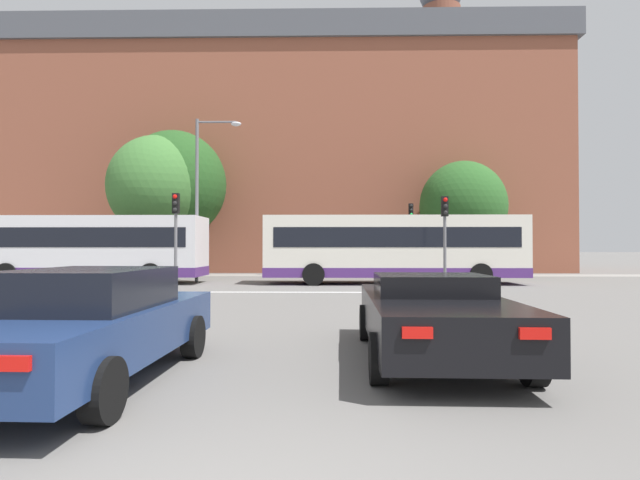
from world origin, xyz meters
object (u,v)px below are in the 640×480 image
at_px(car_saloon_left, 90,324).
at_px(pedestrian_walking_west, 269,258).
at_px(bus_crossing_trailing, 92,248).
at_px(pedestrian_walking_east, 439,258).
at_px(street_lamp_junction, 204,183).
at_px(traffic_light_near_right, 445,226).
at_px(bus_crossing_lead, 393,248).
at_px(traffic_light_near_left, 176,225).
at_px(pedestrian_waiting, 472,259).
at_px(car_roadster_right, 432,314).
at_px(traffic_light_far_right, 411,227).

xyz_separation_m(car_saloon_left, pedestrian_walking_west, (-0.76, 24.85, 0.29)).
relative_size(bus_crossing_trailing, pedestrian_walking_east, 5.75).
relative_size(car_saloon_left, bus_crossing_trailing, 0.45).
bearing_deg(pedestrian_walking_east, street_lamp_junction, 124.72).
distance_m(car_saloon_left, traffic_light_near_right, 15.86).
height_order(car_saloon_left, bus_crossing_lead, bus_crossing_lead).
height_order(traffic_light_near_left, pedestrian_walking_east, traffic_light_near_left).
bearing_deg(pedestrian_waiting, car_saloon_left, -106.05).
distance_m(traffic_light_near_left, pedestrian_waiting, 18.35).
relative_size(traffic_light_near_left, traffic_light_near_right, 1.02).
xyz_separation_m(pedestrian_walking_east, pedestrian_walking_west, (-10.32, 1.24, -0.07)).
bearing_deg(pedestrian_walking_west, car_roadster_right, -38.91).
height_order(car_roadster_right, traffic_light_near_right, traffic_light_near_right).
height_order(bus_crossing_lead, pedestrian_walking_west, bus_crossing_lead).
bearing_deg(bus_crossing_trailing, car_saloon_left, -154.36).
relative_size(pedestrian_waiting, pedestrian_walking_west, 0.98).
xyz_separation_m(car_roadster_right, pedestrian_waiting, (7.09, 22.69, 0.33)).
bearing_deg(car_saloon_left, street_lamp_junction, 101.21).
bearing_deg(pedestrian_waiting, pedestrian_walking_east, -156.15).
distance_m(bus_crossing_lead, bus_crossing_trailing, 14.28).
bearing_deg(traffic_light_near_right, car_saloon_left, -118.89).
height_order(bus_crossing_trailing, traffic_light_near_left, traffic_light_near_left).
distance_m(car_roadster_right, pedestrian_walking_west, 24.00).
bearing_deg(bus_crossing_trailing, street_lamp_junction, -80.89).
bearing_deg(pedestrian_walking_east, traffic_light_near_left, 140.64).
distance_m(car_saloon_left, street_lamp_junction, 18.83).
bearing_deg(bus_crossing_trailing, traffic_light_near_left, -127.37).
bearing_deg(traffic_light_near_right, pedestrian_walking_east, 78.80).
bearing_deg(car_saloon_left, traffic_light_far_right, 72.81).
distance_m(traffic_light_near_left, pedestrian_walking_east, 16.37).
xyz_separation_m(bus_crossing_trailing, traffic_light_near_left, (5.24, -4.00, 0.90)).
bearing_deg(street_lamp_junction, traffic_light_near_left, -88.81).
xyz_separation_m(pedestrian_waiting, pedestrian_walking_west, (-12.41, 0.71, 0.03)).
relative_size(street_lamp_junction, pedestrian_walking_east, 4.36).
height_order(bus_crossing_trailing, pedestrian_waiting, bus_crossing_trailing).
bearing_deg(traffic_light_near_left, car_roadster_right, -57.24).
xyz_separation_m(car_saloon_left, pedestrian_waiting, (11.65, 24.14, 0.27)).
relative_size(traffic_light_near_left, traffic_light_far_right, 0.89).
bearing_deg(pedestrian_walking_east, bus_crossing_trailing, 120.82).
distance_m(bus_crossing_lead, pedestrian_waiting, 8.96).
height_order(car_roadster_right, traffic_light_far_right, traffic_light_far_right).
height_order(car_saloon_left, traffic_light_near_left, traffic_light_near_left).
distance_m(traffic_light_far_right, pedestrian_walking_east, 2.51).
height_order(street_lamp_junction, pedestrian_walking_west, street_lamp_junction).
bearing_deg(pedestrian_walking_west, traffic_light_far_right, 28.47).
height_order(car_saloon_left, street_lamp_junction, street_lamp_junction).
distance_m(street_lamp_junction, pedestrian_waiting, 16.44).
xyz_separation_m(bus_crossing_lead, traffic_light_near_left, (-9.04, -3.95, 0.90)).
relative_size(traffic_light_far_right, pedestrian_walking_east, 2.35).
relative_size(bus_crossing_trailing, traffic_light_near_left, 2.76).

